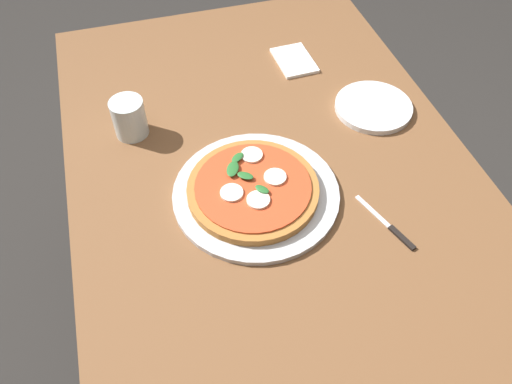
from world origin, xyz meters
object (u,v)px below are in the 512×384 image
at_px(dining_table, 274,205).
at_px(pizza, 253,189).
at_px(plate_white, 373,107).
at_px(napkin, 294,60).
at_px(glass_cup, 129,118).
at_px(knife, 392,229).
at_px(serving_tray, 256,193).

xyz_separation_m(dining_table, pizza, (0.05, -0.06, 0.13)).
xyz_separation_m(plate_white, napkin, (-0.23, -0.12, -0.00)).
bearing_deg(glass_cup, pizza, 39.38).
distance_m(knife, glass_cup, 0.61).
bearing_deg(pizza, napkin, 150.56).
xyz_separation_m(serving_tray, napkin, (-0.41, 0.22, -0.00)).
height_order(dining_table, plate_white, plate_white).
relative_size(dining_table, plate_white, 7.35).
bearing_deg(dining_table, knife, 40.02).
bearing_deg(napkin, knife, 0.45).
height_order(plate_white, napkin, plate_white).
height_order(plate_white, knife, plate_white).
bearing_deg(napkin, dining_table, -24.85).
relative_size(dining_table, serving_tray, 3.94).
bearing_deg(knife, dining_table, -139.98).
relative_size(plate_white, glass_cup, 2.05).
distance_m(dining_table, knife, 0.29).
bearing_deg(serving_tray, napkin, 151.25).
relative_size(serving_tray, knife, 2.21).
height_order(serving_tray, plate_white, plate_white).
relative_size(serving_tray, napkin, 2.61).
xyz_separation_m(pizza, napkin, (-0.41, 0.23, -0.02)).
bearing_deg(dining_table, glass_cup, -127.36).
height_order(serving_tray, napkin, serving_tray).
relative_size(dining_table, pizza, 5.03).
bearing_deg(pizza, knife, 56.32).
height_order(napkin, glass_cup, glass_cup).
bearing_deg(serving_tray, dining_table, 129.91).
distance_m(dining_table, glass_cup, 0.38).
distance_m(serving_tray, plate_white, 0.38).
bearing_deg(plate_white, glass_cup, -98.16).
distance_m(napkin, glass_cup, 0.47).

